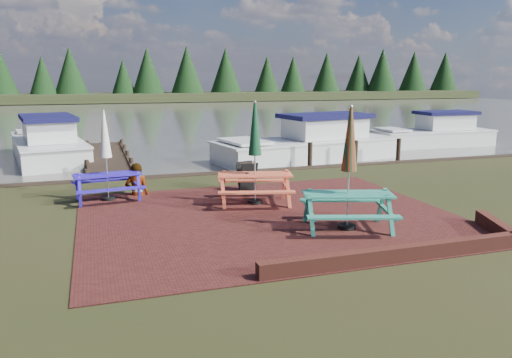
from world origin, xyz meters
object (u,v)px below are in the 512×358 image
object	(u,v)px
jetty	(107,157)
boat_near	(310,146)
picnic_table_blue	(107,170)
person	(136,163)
picnic_table_teal	(348,188)
chalkboard	(247,177)
boat_far	(435,135)
picnic_table_red	(255,169)
boat_jetty	(48,145)

from	to	relation	value
jetty	boat_near	size ratio (longest dim) A/B	1.07
picnic_table_blue	boat_near	xyz separation A→B (m)	(8.68, 5.67, -0.42)
jetty	person	world-z (taller)	person
picnic_table_teal	chalkboard	world-z (taller)	picnic_table_teal
jetty	boat_far	world-z (taller)	boat_far
picnic_table_teal	boat_near	distance (m)	10.80
jetty	picnic_table_red	bearing A→B (deg)	-68.17
boat_jetty	person	distance (m)	9.38
picnic_table_blue	jetty	world-z (taller)	picnic_table_blue
person	picnic_table_teal	bearing A→B (deg)	145.19
picnic_table_teal	boat_near	xyz separation A→B (m)	(3.64, 10.15, -0.51)
person	jetty	bearing A→B (deg)	-70.71
chalkboard	jetty	xyz separation A→B (m)	(-3.80, 7.43, -0.35)
chalkboard	boat_near	xyz separation A→B (m)	(4.68, 5.83, -0.01)
picnic_table_red	person	distance (m)	3.58
boat_far	person	xyz separation A→B (m)	(-16.06, -7.54, 0.55)
picnic_table_blue	person	bearing A→B (deg)	18.17
picnic_table_teal	person	xyz separation A→B (m)	(-4.22, 4.86, -0.02)
boat_jetty	boat_near	distance (m)	11.46
boat_near	jetty	bearing A→B (deg)	69.29
picnic_table_red	boat_jetty	xyz separation A→B (m)	(-5.99, 10.87, -0.51)
chalkboard	boat_near	size ratio (longest dim) A/B	0.11
picnic_table_teal	person	distance (m)	6.43
picnic_table_teal	jetty	world-z (taller)	picnic_table_teal
jetty	boat_near	world-z (taller)	boat_near
picnic_table_red	boat_near	world-z (taller)	picnic_table_red
picnic_table_blue	boat_jetty	world-z (taller)	picnic_table_blue
boat_near	person	world-z (taller)	person
picnic_table_blue	boat_near	bearing A→B (deg)	26.87
picnic_table_teal	picnic_table_blue	distance (m)	6.74
picnic_table_teal	boat_far	bearing A→B (deg)	63.83
boat_jetty	boat_near	size ratio (longest dim) A/B	0.93
boat_jetty	boat_far	size ratio (longest dim) A/B	1.23
jetty	person	xyz separation A→B (m)	(0.62, -6.90, 0.83)
boat_near	picnic_table_teal	bearing A→B (deg)	150.28
picnic_table_red	chalkboard	size ratio (longest dim) A/B	3.08
boat_jetty	picnic_table_blue	bearing A→B (deg)	-86.40
picnic_table_red	boat_near	size ratio (longest dim) A/B	0.32
chalkboard	boat_far	xyz separation A→B (m)	(12.88, 8.08, -0.06)
boat_jetty	boat_near	xyz separation A→B (m)	(10.89, -3.56, -0.00)
picnic_table_teal	boat_jetty	size ratio (longest dim) A/B	0.35
picnic_table_teal	jetty	size ratio (longest dim) A/B	0.30
picnic_table_teal	boat_jetty	world-z (taller)	picnic_table_teal
picnic_table_red	picnic_table_blue	bearing A→B (deg)	170.89
picnic_table_red	picnic_table_blue	world-z (taller)	picnic_table_red
boat_near	boat_far	xyz separation A→B (m)	(8.20, 2.25, -0.06)
picnic_table_red	chalkboard	xyz separation A→B (m)	(0.23, 1.48, -0.50)
picnic_table_red	boat_far	world-z (taller)	picnic_table_red
person	boat_jetty	bearing A→B (deg)	-56.93
boat_far	boat_near	bearing A→B (deg)	106.96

